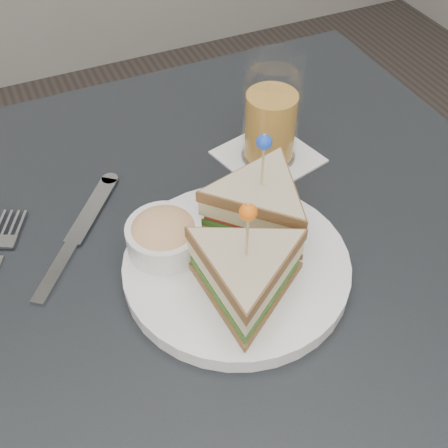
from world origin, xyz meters
The scene contains 4 objects.
table centered at (0.00, 0.00, 0.67)m, with size 0.80×0.80×0.75m.
plate_meal centered at (0.02, -0.01, 0.79)m, with size 0.27×0.26×0.14m.
cutlery_knife centered at (-0.13, 0.10, 0.75)m, with size 0.14×0.17×0.01m.
drink_set centered at (0.13, 0.14, 0.81)m, with size 0.14×0.14×0.14m.
Camera 1 is at (-0.16, -0.36, 1.22)m, focal length 45.00 mm.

